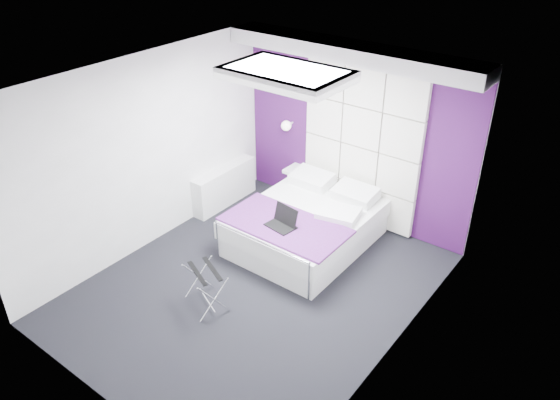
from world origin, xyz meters
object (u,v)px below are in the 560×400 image
(wall_lamp, at_px, (288,125))
(radiator, at_px, (225,186))
(bed, at_px, (306,225))
(nightstand, at_px, (301,171))
(laptop, at_px, (283,221))
(luggage_rack, at_px, (206,287))

(wall_lamp, height_order, radiator, wall_lamp)
(bed, xyz_separation_m, nightstand, (-0.71, 0.86, 0.26))
(nightstand, bearing_deg, bed, -50.55)
(bed, relative_size, laptop, 5.28)
(bed, relative_size, luggage_rack, 3.87)
(nightstand, distance_m, luggage_rack, 2.68)
(radiator, bearing_deg, wall_lamp, 49.90)
(radiator, bearing_deg, luggage_rack, -52.89)
(luggage_rack, bearing_deg, bed, 107.88)
(wall_lamp, relative_size, nightstand, 0.34)
(wall_lamp, height_order, bed, wall_lamp)
(wall_lamp, height_order, luggage_rack, wall_lamp)
(nightstand, bearing_deg, laptop, -63.02)
(radiator, xyz_separation_m, bed, (1.62, -0.14, -0.01))
(wall_lamp, distance_m, bed, 1.62)
(wall_lamp, xyz_separation_m, luggage_rack, (0.79, -2.65, -0.97))
(nightstand, relative_size, laptop, 1.21)
(bed, distance_m, nightstand, 1.14)
(nightstand, height_order, luggage_rack, nightstand)
(luggage_rack, distance_m, laptop, 1.31)
(wall_lamp, xyz_separation_m, nightstand, (0.28, -0.04, -0.67))
(radiator, distance_m, nightstand, 1.19)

